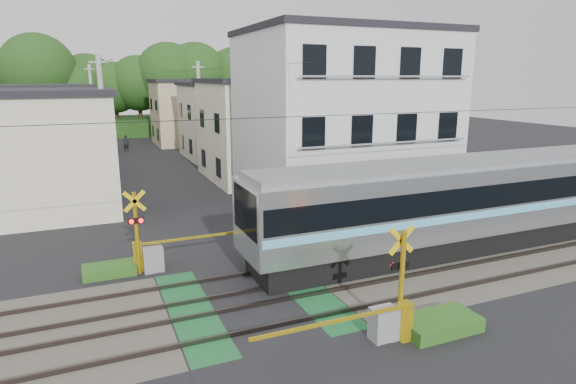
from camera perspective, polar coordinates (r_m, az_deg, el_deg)
name	(u,v)px	position (r m, az deg, el deg)	size (l,w,h in m)	color
ground	(251,300)	(15.61, -4.36, -12.65)	(120.00, 120.00, 0.00)	black
track_bed	(251,299)	(15.59, -4.37, -12.53)	(120.00, 120.00, 0.14)	#47423A
commuter_train	(458,202)	(20.48, 19.47, -1.15)	(17.95, 2.83, 3.73)	black
crossing_signal_near	(388,315)	(13.41, 11.77, -14.12)	(4.74, 0.65, 3.09)	yellow
crossing_signal_far	(150,253)	(18.13, -16.03, -6.91)	(4.74, 0.65, 3.09)	yellow
apartment_block	(343,119)	(26.30, 6.50, 8.54)	(10.20, 8.36, 9.30)	silver
houses_row	(147,125)	(39.67, -16.37, 7.66)	(22.07, 31.35, 6.80)	beige
tree_hill	(127,89)	(62.19, -18.54, 11.53)	(40.00, 11.66, 11.64)	#204416
catenary	(413,171)	(17.22, 14.64, 2.42)	(60.00, 5.04, 7.00)	#2D2D33
utility_poles	(133,117)	(36.58, -17.93, 8.43)	(7.90, 42.00, 8.00)	#A5A5A0
pedestrian	(126,143)	(48.93, -18.66, 5.56)	(0.56, 0.37, 1.53)	black
weed_patches	(303,287)	(16.04, 1.80, -11.14)	(10.25, 8.80, 0.40)	#2D5E1E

